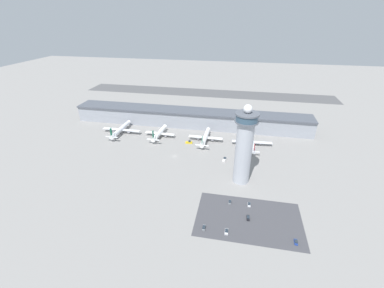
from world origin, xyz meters
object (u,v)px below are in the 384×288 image
(car_silver_sedan, at_px, (204,228))
(car_yellow_taxi, at_px, (230,202))
(control_tower, at_px, (244,146))
(airplane_gate_delta, at_px, (252,142))
(service_truck_fuel, at_px, (189,142))
(car_blue_compact, at_px, (248,218))
(airplane_gate_alpha, at_px, (121,129))
(car_green_van, at_px, (296,242))
(airplane_gate_bravo, at_px, (159,133))
(car_black_suv, at_px, (249,204))
(airplane_gate_charlie, at_px, (205,137))
(car_maroon_suv, at_px, (226,231))
(service_truck_catering, at_px, (225,159))

(car_silver_sedan, height_order, car_yellow_taxi, car_silver_sedan)
(control_tower, height_order, airplane_gate_delta, control_tower)
(service_truck_fuel, distance_m, car_blue_compact, 108.31)
(car_silver_sedan, relative_size, car_yellow_taxi, 1.10)
(airplane_gate_alpha, height_order, car_green_van, airplane_gate_alpha)
(airplane_gate_bravo, height_order, car_yellow_taxi, airplane_gate_bravo)
(airplane_gate_delta, xyz_separation_m, car_black_suv, (-2.59, -86.64, -3.29))
(car_black_suv, xyz_separation_m, car_green_van, (25.11, -26.59, 0.03))
(airplane_gate_alpha, distance_m, airplane_gate_charlie, 88.89)
(service_truck_fuel, relative_size, car_maroon_suv, 1.58)
(airplane_gate_bravo, distance_m, car_green_van, 161.79)
(car_blue_compact, distance_m, car_black_suv, 12.65)
(car_blue_compact, distance_m, car_maroon_suv, 18.33)
(service_truck_catering, height_order, car_black_suv, service_truck_catering)
(airplane_gate_delta, height_order, car_green_van, airplane_gate_delta)
(control_tower, relative_size, service_truck_catering, 9.18)
(airplane_gate_charlie, bearing_deg, airplane_gate_alpha, 179.10)
(airplane_gate_delta, bearing_deg, car_silver_sedan, -104.27)
(airplane_gate_bravo, height_order, service_truck_catering, airplane_gate_bravo)
(service_truck_catering, bearing_deg, airplane_gate_alpha, 162.96)
(car_silver_sedan, bearing_deg, airplane_gate_alpha, 132.47)
(car_silver_sedan, bearing_deg, service_truck_catering, 86.03)
(car_maroon_suv, bearing_deg, car_green_van, -0.42)
(airplane_gate_alpha, bearing_deg, car_green_van, -36.43)
(service_truck_fuel, distance_m, car_green_van, 134.42)
(airplane_gate_alpha, distance_m, car_blue_compact, 164.99)
(control_tower, bearing_deg, service_truck_catering, 117.03)
(car_blue_compact, bearing_deg, airplane_gate_charlie, 112.51)
(car_green_van, relative_size, car_yellow_taxi, 0.99)
(car_silver_sedan, bearing_deg, service_truck_fuel, 106.18)
(airplane_gate_delta, relative_size, car_black_suv, 9.96)
(airplane_gate_charlie, distance_m, car_yellow_taxi, 92.18)
(service_truck_catering, relative_size, car_black_suv, 1.55)
(airplane_gate_charlie, distance_m, airplane_gate_delta, 44.63)
(control_tower, relative_size, car_black_suv, 14.24)
(airplane_gate_charlie, bearing_deg, control_tower, -59.30)
(airplane_gate_charlie, xyz_separation_m, airplane_gate_delta, (44.62, -0.54, -0.67))
(car_yellow_taxi, bearing_deg, airplane_gate_delta, 80.07)
(airplane_gate_charlie, distance_m, service_truck_fuel, 16.77)
(airplane_gate_delta, xyz_separation_m, car_green_van, (22.52, -113.23, -3.27))
(car_maroon_suv, distance_m, car_yellow_taxi, 26.24)
(airplane_gate_alpha, height_order, car_black_suv, airplane_gate_alpha)
(airplane_gate_bravo, distance_m, car_blue_compact, 134.00)
(car_maroon_suv, bearing_deg, control_tower, 82.99)
(car_maroon_suv, bearing_deg, airplane_gate_delta, 82.21)
(airplane_gate_alpha, relative_size, car_green_van, 10.03)
(airplane_gate_delta, bearing_deg, car_yellow_taxi, -99.93)
(car_black_suv, bearing_deg, car_blue_compact, -92.98)
(control_tower, relative_size, airplane_gate_alpha, 1.44)
(control_tower, bearing_deg, car_blue_compact, -81.90)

